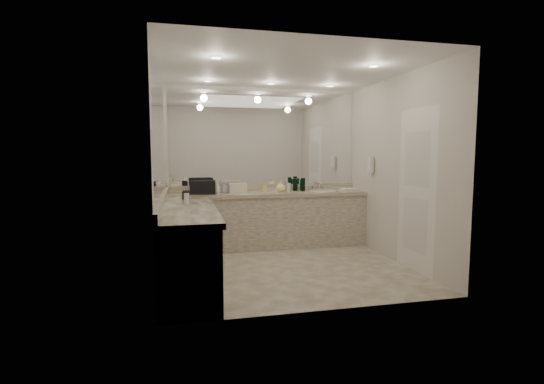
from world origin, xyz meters
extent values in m
plane|color=#BDB4A0|center=(0.00, 0.00, 0.00)|extent=(3.20, 3.20, 0.00)
plane|color=white|center=(0.00, 0.00, 2.60)|extent=(3.20, 3.20, 0.00)
cube|color=beige|center=(0.00, 1.50, 1.30)|extent=(3.20, 0.02, 2.60)
cube|color=beige|center=(-1.60, 0.00, 1.30)|extent=(0.02, 3.00, 2.60)
cube|color=beige|center=(1.60, 0.00, 1.30)|extent=(0.02, 3.00, 2.60)
cube|color=beige|center=(0.00, 1.20, 0.42)|extent=(3.20, 0.60, 0.84)
cube|color=beige|center=(0.00, 1.19, 0.87)|extent=(3.20, 0.64, 0.06)
cube|color=beige|center=(-1.30, -0.30, 0.42)|extent=(0.60, 2.40, 0.84)
cube|color=beige|center=(-1.29, -0.30, 0.87)|extent=(0.64, 2.42, 0.06)
cube|color=beige|center=(0.00, 1.48, 0.95)|extent=(3.20, 0.04, 0.10)
cube|color=beige|center=(-1.58, 0.00, 0.95)|extent=(0.04, 3.00, 0.10)
cube|color=white|center=(0.00, 1.49, 1.77)|extent=(3.12, 0.01, 1.55)
cube|color=white|center=(-1.59, 0.00, 1.77)|extent=(0.01, 2.92, 1.55)
cylinder|color=white|center=(0.95, 1.20, 0.90)|extent=(0.44, 0.44, 0.03)
cube|color=silver|center=(0.95, 1.41, 0.97)|extent=(0.24, 0.16, 0.14)
cube|color=white|center=(1.56, 0.70, 1.35)|extent=(0.06, 0.10, 0.24)
cube|color=white|center=(1.59, -0.50, 1.05)|extent=(0.02, 0.82, 2.10)
cube|color=black|center=(-1.04, 1.15, 1.01)|extent=(0.40, 0.28, 0.22)
cube|color=black|center=(-1.30, 0.49, 0.95)|extent=(0.10, 0.20, 0.11)
cube|color=beige|center=(-0.49, 1.20, 0.98)|extent=(0.30, 0.21, 0.16)
cube|color=white|center=(1.36, 1.11, 0.92)|extent=(0.28, 0.22, 0.04)
cylinder|color=white|center=(-1.30, -0.15, 0.97)|extent=(0.06, 0.06, 0.15)
imported|color=white|center=(-0.81, 1.20, 1.00)|extent=(0.09, 0.09, 0.21)
imported|color=silver|center=(-0.70, 1.22, 0.99)|extent=(0.11, 0.11, 0.18)
imported|color=#FFF289|center=(0.21, 1.19, 0.99)|extent=(0.18, 0.18, 0.19)
cylinder|color=#0D4726|center=(0.50, 1.32, 1.00)|extent=(0.07, 0.07, 0.21)
cylinder|color=#0D4726|center=(0.62, 1.24, 1.01)|extent=(0.06, 0.06, 0.21)
cylinder|color=#0D4726|center=(0.62, 1.25, 1.01)|extent=(0.07, 0.07, 0.22)
cylinder|color=#0D4726|center=(0.52, 1.36, 0.99)|extent=(0.07, 0.07, 0.18)
cylinder|color=#0D4726|center=(0.63, 1.35, 1.00)|extent=(0.07, 0.07, 0.19)
cylinder|color=#E0B28C|center=(-1.13, 1.26, 0.96)|extent=(0.04, 0.04, 0.12)
cylinder|color=silver|center=(0.39, 1.34, 0.97)|extent=(0.06, 0.06, 0.13)
cylinder|color=silver|center=(0.35, 1.19, 0.96)|extent=(0.05, 0.05, 0.11)
cylinder|color=#3F3F4C|center=(-1.08, 1.13, 0.96)|extent=(0.04, 0.04, 0.11)
cylinder|color=#F2D84C|center=(-0.06, 1.14, 0.96)|extent=(0.05, 0.05, 0.13)
camera|label=1|loc=(-1.35, -5.00, 1.53)|focal=26.00mm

